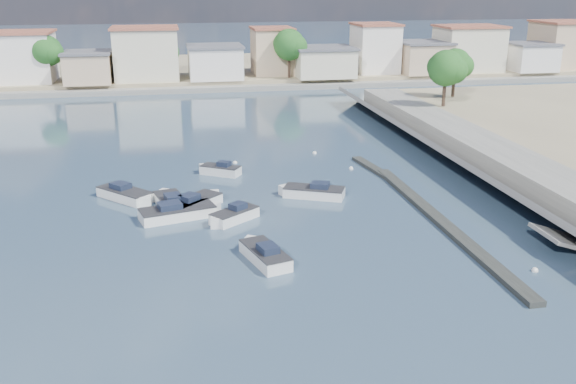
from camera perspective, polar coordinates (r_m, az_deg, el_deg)
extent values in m
plane|color=#273C4F|center=(73.86, -1.04, 5.14)|extent=(400.00, 400.00, 0.00)
cube|color=slate|center=(55.83, 23.06, 0.20)|extent=(5.00, 90.00, 1.80)
cube|color=slate|center=(53.57, 19.17, -0.07)|extent=(4.17, 90.00, 2.86)
cube|color=black|center=(48.12, 13.39, -2.51)|extent=(1.00, 26.00, 0.35)
cube|color=black|center=(60.31, 7.66, 2.08)|extent=(2.00, 8.05, 0.30)
cube|color=gray|center=(124.53, -5.17, 10.83)|extent=(160.00, 40.00, 1.40)
cube|color=slate|center=(103.91, -3.98, 9.20)|extent=(160.00, 2.50, 0.80)
cube|color=white|center=(111.68, -22.43, 10.99)|extent=(9.00, 9.00, 7.50)
cube|color=#99513D|center=(111.33, -22.68, 12.98)|extent=(9.54, 9.54, 0.35)
cube|color=#C8AB89|center=(107.37, -17.33, 10.48)|extent=(7.00, 8.00, 4.50)
cube|color=#595960|center=(107.09, -17.45, 11.76)|extent=(7.42, 8.48, 0.35)
cube|color=beige|center=(108.53, -12.49, 11.88)|extent=(10.00, 9.00, 8.00)
cube|color=#99513D|center=(108.16, -12.65, 14.07)|extent=(10.60, 9.54, 0.35)
cube|color=white|center=(107.97, -6.50, 11.35)|extent=(8.50, 8.50, 5.00)
cube|color=#595960|center=(107.68, -6.55, 12.76)|extent=(9.01, 9.01, 0.35)
cube|color=#C8AB89|center=(111.97, -1.42, 12.35)|extent=(6.50, 7.50, 7.50)
cube|color=#99513D|center=(111.63, -1.44, 14.36)|extent=(6.89, 7.95, 0.35)
cube|color=beige|center=(109.84, 3.14, 11.43)|extent=(9.50, 9.00, 4.50)
cube|color=#595960|center=(109.58, 3.16, 12.68)|extent=(10.07, 9.54, 0.35)
cube|color=white|center=(115.27, 7.74, 12.49)|extent=(7.00, 8.00, 8.00)
cube|color=#99513D|center=(114.93, 7.83, 14.56)|extent=(7.42, 8.48, 0.35)
cube|color=#C8AB89|center=(116.34, 11.84, 11.59)|extent=(8.00, 9.00, 5.00)
cube|color=#595960|center=(116.07, 11.93, 12.90)|extent=(8.48, 9.54, 0.35)
cube|color=beige|center=(120.80, 15.75, 12.13)|extent=(10.50, 8.50, 7.50)
cube|color=#99513D|center=(120.48, 15.91, 13.98)|extent=(11.13, 9.01, 0.35)
cube|color=white|center=(124.46, 20.73, 11.12)|extent=(7.50, 7.50, 4.50)
cube|color=#595960|center=(124.23, 20.86, 12.22)|extent=(7.95, 7.95, 0.35)
cube|color=#C8AB89|center=(131.08, 23.20, 11.91)|extent=(9.00, 9.50, 8.00)
cube|color=#99513D|center=(130.78, 23.44, 13.72)|extent=(9.54, 10.07, 0.35)
cylinder|color=#38281E|center=(108.27, -20.49, 9.91)|extent=(0.44, 0.44, 3.38)
sphere|color=#1C541C|center=(107.89, -20.69, 11.66)|extent=(4.80, 4.80, 4.80)
sphere|color=#1C541C|center=(107.18, -20.25, 11.55)|extent=(3.60, 3.60, 3.60)
sphere|color=#1C541C|center=(108.44, -21.06, 11.73)|extent=(3.30, 3.30, 3.30)
cylinder|color=#38281E|center=(109.78, -10.80, 10.72)|extent=(0.44, 0.44, 2.93)
sphere|color=#1C541C|center=(109.44, -10.89, 12.22)|extent=(4.16, 4.16, 4.16)
sphere|color=#1C541C|center=(108.95, -10.46, 12.11)|extent=(3.12, 3.12, 3.12)
sphere|color=#1C541C|center=(109.82, -11.24, 12.28)|extent=(2.86, 2.86, 2.86)
cylinder|color=#38281E|center=(107.66, 0.10, 11.07)|extent=(0.44, 0.44, 3.60)
sphere|color=#1C541C|center=(107.26, 0.10, 12.96)|extent=(5.12, 5.12, 5.12)
sphere|color=#1C541C|center=(106.84, 0.69, 12.80)|extent=(3.84, 3.84, 3.84)
sphere|color=#1C541C|center=(107.57, -0.38, 13.06)|extent=(3.52, 3.52, 3.52)
cylinder|color=#38281E|center=(114.60, 7.85, 11.23)|extent=(0.44, 0.44, 3.15)
sphere|color=#1C541C|center=(114.26, 7.92, 12.78)|extent=(4.48, 4.48, 4.48)
sphere|color=#1C541C|center=(114.02, 8.41, 12.64)|extent=(3.36, 3.36, 3.36)
sphere|color=#1C541C|center=(114.43, 7.51, 12.88)|extent=(3.08, 3.08, 3.08)
cylinder|color=#38281E|center=(119.73, 15.42, 10.95)|extent=(0.44, 0.44, 2.70)
sphere|color=#1C541C|center=(119.44, 15.53, 12.22)|extent=(3.84, 3.84, 3.84)
sphere|color=#1C541C|center=(119.35, 15.94, 12.09)|extent=(2.88, 2.88, 2.88)
sphere|color=#1C541C|center=(119.49, 15.19, 12.31)|extent=(2.64, 2.64, 2.64)
cylinder|color=#38281E|center=(83.37, 13.70, 8.52)|extent=(0.44, 0.44, 3.15)
sphere|color=#1C541C|center=(82.92, 13.87, 10.64)|extent=(4.48, 4.48, 4.48)
sphere|color=#1C541C|center=(82.80, 14.55, 10.43)|extent=(3.36, 3.36, 3.36)
sphere|color=#1C541C|center=(83.00, 13.31, 10.79)|extent=(3.08, 3.08, 3.08)
cylinder|color=#38281E|center=(90.43, 14.49, 9.13)|extent=(0.44, 0.44, 2.93)
sphere|color=#1C541C|center=(90.04, 14.64, 10.94)|extent=(4.16, 4.16, 4.16)
sphere|color=#1C541C|center=(89.93, 15.23, 10.76)|extent=(3.12, 3.12, 3.12)
sphere|color=#1C541C|center=(90.10, 14.16, 11.07)|extent=(2.86, 2.86, 2.86)
cube|color=white|center=(40.62, -2.05, -5.78)|extent=(2.88, 4.75, 1.00)
cube|color=white|center=(42.22, -3.13, -4.83)|extent=(1.67, 1.67, 1.00)
cube|color=#262628|center=(40.42, -2.05, -5.14)|extent=(2.92, 4.76, 0.08)
cube|color=#1A2236|center=(39.95, -1.79, -5.05)|extent=(1.40, 1.58, 0.48)
cube|color=white|center=(50.21, -8.36, -1.15)|extent=(4.68, 4.66, 1.00)
cube|color=white|center=(51.61, -6.86, -0.54)|extent=(1.35, 1.35, 1.00)
cube|color=#262628|center=(50.05, -8.39, -0.61)|extent=(4.71, 4.69, 0.08)
cube|color=#1A2236|center=(49.65, -8.77, -0.49)|extent=(1.83, 1.83, 0.48)
cube|color=white|center=(52.37, 2.33, -0.13)|extent=(5.18, 3.68, 1.00)
cube|color=white|center=(52.79, 0.10, 0.04)|extent=(1.68, 1.68, 1.00)
cube|color=#262628|center=(52.22, 2.34, 0.39)|extent=(5.20, 3.71, 0.08)
cube|color=#1A2236|center=(52.06, 2.87, 0.60)|extent=(1.80, 1.64, 0.48)
cube|color=white|center=(47.37, -4.78, -2.22)|extent=(3.90, 3.50, 1.00)
cube|color=white|center=(46.36, -6.20, -2.74)|extent=(1.21, 1.21, 1.00)
cube|color=#262628|center=(47.20, -4.79, -1.65)|extent=(3.91, 3.52, 0.08)
cube|color=#1A2236|center=(47.36, -4.48, -1.26)|extent=(1.47, 1.44, 0.48)
cube|color=white|center=(50.55, -10.26, -1.12)|extent=(2.91, 5.05, 1.00)
cube|color=white|center=(52.43, -10.81, -0.43)|extent=(1.83, 1.83, 1.00)
cube|color=#262628|center=(50.39, -10.30, -0.58)|extent=(2.95, 5.06, 0.08)
cube|color=#1A2236|center=(49.87, -10.18, -0.48)|extent=(1.46, 1.65, 0.48)
cube|color=white|center=(58.70, -6.00, 1.84)|extent=(3.80, 3.16, 1.00)
cube|color=white|center=(59.41, -7.32, 1.99)|extent=(1.21, 1.21, 1.00)
cube|color=#262628|center=(58.56, -6.02, 2.30)|extent=(3.82, 3.18, 0.08)
cube|color=#1A2236|center=(58.33, -5.72, 2.49)|extent=(1.39, 1.33, 0.48)
cube|color=white|center=(53.45, -14.27, -0.32)|extent=(4.72, 4.92, 1.00)
cube|color=white|center=(51.87, -12.77, -0.77)|extent=(1.38, 1.38, 1.00)
cube|color=#262628|center=(53.30, -14.31, 0.19)|extent=(4.75, 4.94, 0.08)
cube|color=#1A2236|center=(53.60, -14.67, 0.53)|extent=(1.86, 1.88, 0.48)
cube|color=white|center=(48.47, -9.79, -1.95)|extent=(5.86, 3.46, 1.00)
cube|color=white|center=(49.09, -7.15, -1.56)|extent=(2.08, 2.08, 1.00)
cube|color=#262628|center=(48.30, -9.83, -1.39)|extent=(5.87, 3.50, 0.08)
cube|color=#1A2236|center=(48.09, -10.47, -1.22)|extent=(1.93, 1.70, 0.48)
sphere|color=white|center=(51.83, 11.18, -0.97)|extent=(0.41, 0.41, 0.41)
sphere|color=white|center=(42.14, 21.08, -6.54)|extent=(0.41, 0.41, 0.41)
sphere|color=white|center=(60.43, 5.63, 2.09)|extent=(0.41, 0.41, 0.41)
sphere|color=white|center=(62.24, -4.73, 2.60)|extent=(0.41, 0.41, 0.41)
sphere|color=white|center=(65.65, 2.38, 3.48)|extent=(0.41, 0.41, 0.41)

